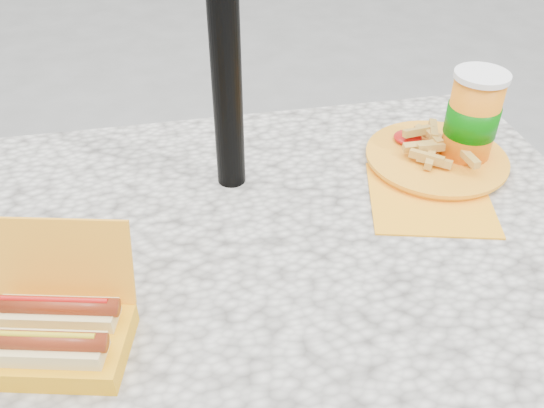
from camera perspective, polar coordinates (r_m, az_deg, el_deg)
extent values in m
cube|color=beige|center=(0.94, -2.55, -4.36)|extent=(1.20, 0.80, 0.05)
cylinder|color=black|center=(1.47, -24.16, -9.86)|extent=(0.07, 0.07, 0.70)
cylinder|color=black|center=(1.53, 14.80, -4.93)|extent=(0.07, 0.07, 0.70)
cube|color=orange|center=(0.80, -20.71, -12.94)|extent=(0.21, 0.16, 0.03)
cube|color=orange|center=(0.79, -20.13, -5.34)|extent=(0.19, 0.08, 0.12)
cube|color=beige|center=(0.77, -21.69, -13.58)|extent=(0.16, 0.08, 0.04)
cylinder|color=#903910|center=(0.75, -22.10, -12.45)|extent=(0.16, 0.06, 0.02)
cylinder|color=gold|center=(0.74, -22.30, -11.89)|extent=(0.14, 0.04, 0.01)
cube|color=beige|center=(0.80, -20.36, -10.56)|extent=(0.16, 0.08, 0.04)
cylinder|color=#903910|center=(0.78, -20.72, -9.42)|extent=(0.16, 0.06, 0.02)
cylinder|color=#B5120E|center=(0.78, -20.90, -8.85)|extent=(0.14, 0.04, 0.01)
cube|color=#FFA019|center=(1.03, 15.37, 0.55)|extent=(0.25, 0.25, 0.00)
cylinder|color=orange|center=(1.13, 15.94, 4.37)|extent=(0.25, 0.25, 0.01)
cylinder|color=orange|center=(1.13, 15.98, 4.56)|extent=(0.26, 0.26, 0.01)
cube|color=gold|center=(1.11, 15.75, 5.45)|extent=(0.06, 0.02, 0.02)
cube|color=gold|center=(1.12, 18.55, 4.53)|extent=(0.02, 0.06, 0.01)
cube|color=gold|center=(1.14, 15.58, 6.52)|extent=(0.02, 0.06, 0.01)
cube|color=gold|center=(1.15, 15.29, 6.71)|extent=(0.04, 0.06, 0.01)
cube|color=gold|center=(1.15, 18.36, 5.87)|extent=(0.02, 0.06, 0.02)
cube|color=gold|center=(1.14, 14.33, 6.99)|extent=(0.06, 0.03, 0.02)
cube|color=gold|center=(1.08, 15.07, 4.53)|extent=(0.06, 0.05, 0.02)
cube|color=gold|center=(1.09, 15.39, 4.42)|extent=(0.05, 0.06, 0.01)
cube|color=gold|center=(1.11, 14.39, 5.58)|extent=(0.06, 0.02, 0.02)
cube|color=gold|center=(1.08, 15.80, 4.13)|extent=(0.06, 0.05, 0.02)
cube|color=gold|center=(1.15, 15.68, 7.12)|extent=(0.04, 0.06, 0.01)
cube|color=gold|center=(1.09, 18.83, 4.48)|extent=(0.02, 0.06, 0.01)
ellipsoid|color=#B5120E|center=(1.15, 13.31, 6.44)|extent=(0.05, 0.05, 0.02)
cube|color=red|center=(1.13, 16.59, 5.74)|extent=(0.11, 0.02, 0.00)
cylinder|color=orange|center=(1.11, 19.14, 7.70)|extent=(0.09, 0.09, 0.17)
cylinder|color=#036302|center=(1.11, 19.20, 7.93)|extent=(0.09, 0.09, 0.06)
cylinder|color=white|center=(1.07, 20.12, 11.86)|extent=(0.10, 0.10, 0.01)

